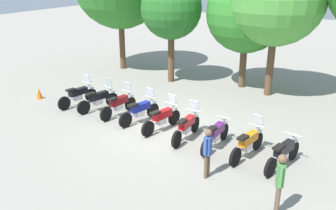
{
  "coord_description": "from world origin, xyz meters",
  "views": [
    {
      "loc": [
        6.57,
        -11.49,
        6.02
      ],
      "look_at": [
        0.0,
        0.5,
        0.9
      ],
      "focal_mm": 38.74,
      "sensor_mm": 36.0,
      "label": 1
    }
  ],
  "objects": [
    {
      "name": "motorcycle_4",
      "position": [
        0.01,
        0.0,
        0.52
      ],
      "size": [
        0.77,
        2.16,
        1.37
      ],
      "rotation": [
        0.0,
        0.0,
        1.35
      ],
      "color": "black",
      "rests_on": "ground_plane"
    },
    {
      "name": "motorcycle_8",
      "position": [
        4.85,
        -0.66,
        0.5
      ],
      "size": [
        0.81,
        2.14,
        0.99
      ],
      "rotation": [
        0.0,
        0.0,
        1.31
      ],
      "color": "black",
      "rests_on": "ground_plane"
    },
    {
      "name": "person_1",
      "position": [
        2.94,
        -2.37,
        0.93
      ],
      "size": [
        0.22,
        0.4,
        1.61
      ],
      "rotation": [
        0.0,
        0.0,
        6.25
      ],
      "color": "brown",
      "rests_on": "ground_plane"
    },
    {
      "name": "motorcycle_6",
      "position": [
        2.42,
        -0.38,
        0.5
      ],
      "size": [
        0.62,
        2.19,
        0.99
      ],
      "rotation": [
        0.0,
        0.0,
        1.52
      ],
      "color": "black",
      "rests_on": "ground_plane"
    },
    {
      "name": "motorcycle_5",
      "position": [
        1.21,
        -0.25,
        0.52
      ],
      "size": [
        0.62,
        2.19,
        1.37
      ],
      "rotation": [
        0.0,
        0.0,
        1.56
      ],
      "color": "black",
      "rests_on": "ground_plane"
    },
    {
      "name": "ground_plane",
      "position": [
        0.0,
        0.0,
        0.0
      ],
      "size": [
        80.0,
        80.0,
        0.0
      ],
      "primitive_type": "plane",
      "color": "gray"
    },
    {
      "name": "tree_1",
      "position": [
        -2.88,
        6.13,
        4.04
      ],
      "size": [
        3.31,
        3.31,
        5.72
      ],
      "color": "brown",
      "rests_on": "ground_plane"
    },
    {
      "name": "tree_2",
      "position": [
        0.98,
        7.07,
        3.98
      ],
      "size": [
        4.18,
        4.18,
        6.08
      ],
      "color": "brown",
      "rests_on": "ground_plane"
    },
    {
      "name": "motorcycle_3",
      "position": [
        -1.2,
        0.28,
        0.52
      ],
      "size": [
        0.8,
        2.15,
        1.37
      ],
      "rotation": [
        0.0,
        0.0,
        1.32
      ],
      "color": "black",
      "rests_on": "ground_plane"
    },
    {
      "name": "motorcycle_0",
      "position": [
        -4.84,
        0.58,
        0.52
      ],
      "size": [
        0.72,
        2.17,
        1.37
      ],
      "rotation": [
        0.0,
        0.0,
        1.4
      ],
      "color": "black",
      "rests_on": "ground_plane"
    },
    {
      "name": "motorcycle_2",
      "position": [
        -2.42,
        0.47,
        0.52
      ],
      "size": [
        0.65,
        2.19,
        1.37
      ],
      "rotation": [
        0.0,
        0.0,
        1.45
      ],
      "color": "black",
      "rests_on": "ground_plane"
    },
    {
      "name": "motorcycle_1",
      "position": [
        -3.63,
        0.57,
        0.52
      ],
      "size": [
        0.83,
        2.14,
        1.37
      ],
      "rotation": [
        0.0,
        0.0,
        1.3
      ],
      "color": "black",
      "rests_on": "ground_plane"
    },
    {
      "name": "traffic_cone",
      "position": [
        -7.21,
        0.35,
        0.28
      ],
      "size": [
        0.32,
        0.32,
        0.55
      ],
      "primitive_type": "cone",
      "color": "orange",
      "rests_on": "ground_plane"
    },
    {
      "name": "motorcycle_7",
      "position": [
        3.64,
        -0.51,
        0.52
      ],
      "size": [
        0.74,
        2.17,
        1.37
      ],
      "rotation": [
        0.0,
        0.0,
        1.37
      ],
      "color": "black",
      "rests_on": "ground_plane"
    },
    {
      "name": "person_0",
      "position": [
        5.25,
        -3.17,
        1.03
      ],
      "size": [
        0.29,
        0.41,
        1.74
      ],
      "rotation": [
        0.0,
        0.0,
        0.29
      ],
      "color": "brown",
      "rests_on": "ground_plane"
    }
  ]
}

